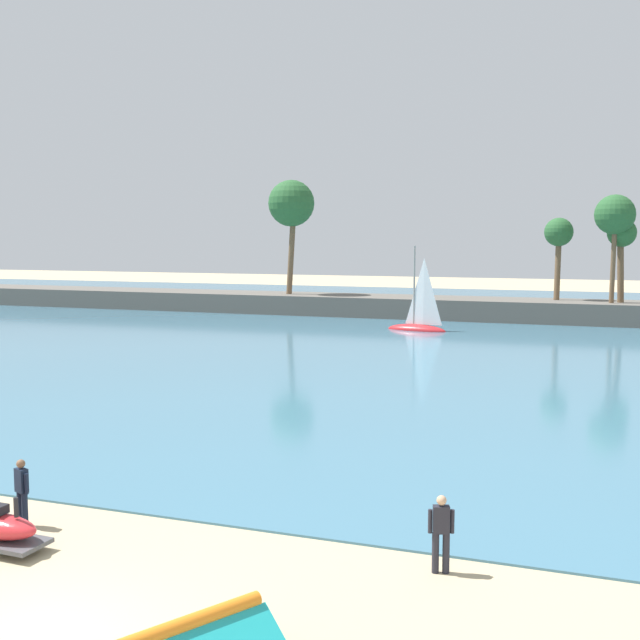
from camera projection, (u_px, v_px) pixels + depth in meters
name	position (u px, v px, depth m)	size (l,w,h in m)	color
ground_plane	(34.00, 640.00, 13.92)	(260.00, 260.00, 0.00)	tan
sea	(486.00, 327.00, 62.46)	(220.00, 91.84, 0.06)	teal
palm_headland	(546.00, 290.00, 66.22)	(111.58, 6.24, 12.25)	#605B54
person_rigging_by_gear	(22.00, 491.00, 19.32)	(0.52, 0.31, 1.67)	#141E33
person_at_waterline	(441.00, 531.00, 16.64)	(0.53, 0.30, 1.67)	#23232D
sailboat_near_shore	(418.00, 322.00, 59.95)	(4.87, 2.31, 6.79)	red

